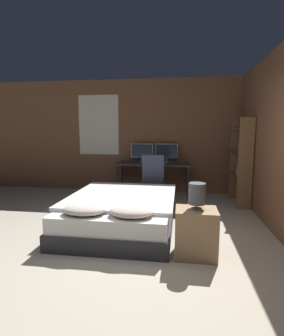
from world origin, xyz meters
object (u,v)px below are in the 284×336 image
(bedside_lamp, at_px, (197,194))
(office_chair, at_px, (154,184))
(bookshelf, at_px, (242,158))
(nightstand, at_px, (196,233))
(keyboard, at_px, (152,164))
(computer_mouse, at_px, (164,164))
(bed, at_px, (122,211))
(monitor_right, at_px, (167,152))
(monitor_left, at_px, (142,151))
(desk, at_px, (153,167))

(bedside_lamp, relative_size, office_chair, 0.31)
(bookshelf, bearing_deg, bedside_lamp, -113.04)
(nightstand, bearing_deg, keyboard, 106.88)
(nightstand, xyz_separation_m, computer_mouse, (-0.55, 2.70, 0.47))
(bed, height_order, computer_mouse, computer_mouse)
(monitor_right, distance_m, bookshelf, 1.72)
(monitor_left, bearing_deg, monitor_right, 0.00)
(desk, height_order, office_chair, office_chair)
(monitor_right, bearing_deg, desk, -142.31)
(office_chair, bearing_deg, nightstand, -71.77)
(computer_mouse, bearing_deg, office_chair, -110.49)
(keyboard, bearing_deg, computer_mouse, 0.00)
(keyboard, relative_size, office_chair, 0.36)
(bedside_lamp, distance_m, monitor_right, 3.20)
(office_chair, bearing_deg, monitor_right, 77.71)
(nightstand, xyz_separation_m, desk, (-0.82, 2.92, 0.37))
(monitor_right, relative_size, bookshelf, 0.30)
(computer_mouse, distance_m, bookshelf, 1.60)
(nightstand, distance_m, keyboard, 2.86)
(bedside_lamp, height_order, bookshelf, bookshelf)
(bookshelf, bearing_deg, nightstand, -113.04)
(computer_mouse, height_order, bookshelf, bookshelf)
(bed, height_order, keyboard, keyboard)
(monitor_right, distance_m, keyboard, 0.59)
(nightstand, bearing_deg, office_chair, 108.23)
(nightstand, bearing_deg, monitor_right, 99.49)
(nightstand, relative_size, desk, 0.34)
(bed, distance_m, office_chair, 1.46)
(monitor_left, bearing_deg, desk, -37.69)
(bedside_lamp, height_order, keyboard, bedside_lamp)
(bedside_lamp, relative_size, monitor_right, 0.59)
(monitor_left, distance_m, keyboard, 0.59)
(bed, bearing_deg, nightstand, -36.80)
(computer_mouse, relative_size, office_chair, 0.07)
(monitor_right, distance_m, computer_mouse, 0.51)
(bookshelf, bearing_deg, computer_mouse, 167.57)
(desk, bearing_deg, monitor_left, 142.31)
(keyboard, relative_size, computer_mouse, 5.15)
(desk, distance_m, bookshelf, 1.93)
(keyboard, distance_m, computer_mouse, 0.27)
(bed, distance_m, keyboard, 1.97)
(desk, height_order, monitor_left, monitor_left)
(monitor_right, xyz_separation_m, keyboard, (-0.29, -0.45, -0.24))
(bedside_lamp, xyz_separation_m, monitor_right, (-0.53, 3.15, 0.23))
(computer_mouse, bearing_deg, desk, 140.51)
(bed, distance_m, monitor_left, 2.45)
(bedside_lamp, distance_m, bookshelf, 2.57)
(bed, relative_size, computer_mouse, 29.83)
(nightstand, height_order, computer_mouse, computer_mouse)
(monitor_left, distance_m, office_chair, 1.17)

